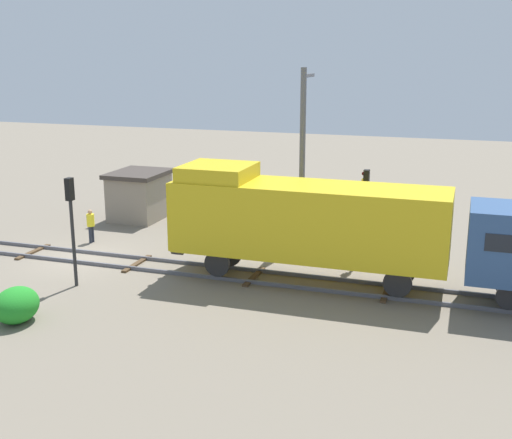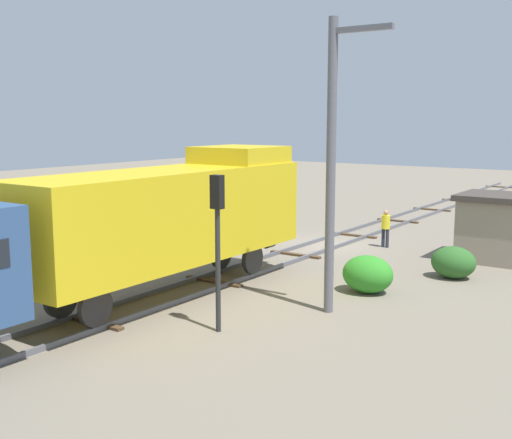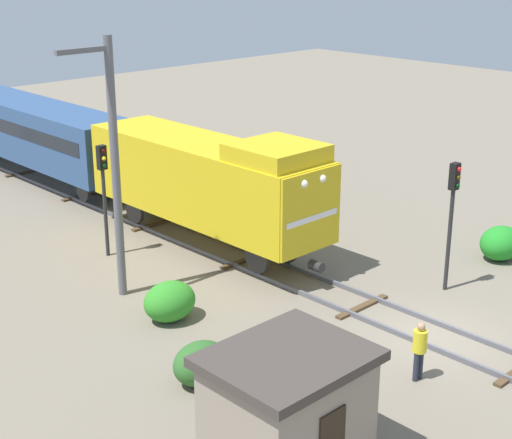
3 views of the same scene
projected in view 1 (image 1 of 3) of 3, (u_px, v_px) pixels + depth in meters
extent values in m
plane|color=#756B5B|center=(84.00, 258.00, 29.68)|extent=(100.10, 100.10, 0.00)
cube|color=#595960|center=(92.00, 252.00, 30.32)|extent=(0.10, 66.73, 0.16)
cube|color=#595960|center=(74.00, 261.00, 29.00)|extent=(0.10, 66.73, 0.16)
cube|color=#4C3823|center=(33.00, 252.00, 30.52)|extent=(2.40, 0.24, 0.09)
cube|color=#4C3823|center=(137.00, 264.00, 28.81)|extent=(2.40, 0.24, 0.09)
cube|color=#4C3823|center=(254.00, 277.00, 27.11)|extent=(2.40, 0.24, 0.09)
cube|color=#4C3823|center=(387.00, 292.00, 25.40)|extent=(2.40, 0.24, 0.09)
cube|color=gold|center=(309.00, 220.00, 25.73)|extent=(2.90, 11.00, 2.90)
cube|color=gold|center=(218.00, 172.00, 26.49)|extent=(2.75, 2.80, 0.60)
cube|color=gold|center=(183.00, 210.00, 27.43)|extent=(2.84, 0.10, 2.84)
cube|color=white|center=(182.00, 214.00, 27.49)|extent=(2.46, 0.06, 0.20)
sphere|color=white|center=(185.00, 183.00, 27.58)|extent=(0.28, 0.28, 0.28)
sphere|color=white|center=(176.00, 187.00, 26.76)|extent=(0.28, 0.28, 0.28)
cylinder|color=#262628|center=(178.00, 251.00, 27.99)|extent=(0.36, 0.50, 0.36)
cylinder|color=#262628|center=(230.00, 254.00, 28.02)|extent=(0.18, 1.10, 1.10)
cylinder|color=#262628|center=(217.00, 264.00, 26.70)|extent=(0.18, 1.10, 1.10)
cylinder|color=#262628|center=(402.00, 271.00, 25.75)|extent=(0.18, 1.10, 1.10)
cylinder|color=#262628|center=(398.00, 283.00, 24.43)|extent=(0.18, 1.10, 1.10)
cylinder|color=#262628|center=(508.00, 284.00, 24.55)|extent=(0.16, 0.96, 0.96)
cylinder|color=#262628|center=(509.00, 297.00, 23.22)|extent=(0.16, 0.96, 0.96)
cylinder|color=#262628|center=(73.00, 233.00, 25.64)|extent=(0.14, 0.14, 4.48)
cube|color=black|center=(69.00, 189.00, 25.19)|extent=(0.32, 0.24, 0.90)
sphere|color=red|center=(66.00, 182.00, 25.17)|extent=(0.16, 0.16, 0.16)
sphere|color=#3C3306|center=(66.00, 189.00, 25.24)|extent=(0.16, 0.16, 0.16)
sphere|color=black|center=(67.00, 196.00, 25.31)|extent=(0.16, 0.16, 0.16)
cylinder|color=#262628|center=(365.00, 217.00, 28.46)|extent=(0.14, 0.14, 4.29)
cube|color=black|center=(366.00, 180.00, 28.04)|extent=(0.32, 0.24, 0.90)
sphere|color=#390606|center=(363.00, 174.00, 28.01)|extent=(0.16, 0.16, 0.16)
sphere|color=yellow|center=(363.00, 180.00, 28.08)|extent=(0.16, 0.16, 0.16)
sphere|color=black|center=(363.00, 186.00, 28.15)|extent=(0.16, 0.16, 0.16)
cylinder|color=#262B38|center=(93.00, 234.00, 32.20)|extent=(0.15, 0.15, 0.85)
cylinder|color=#262B38|center=(90.00, 235.00, 32.01)|extent=(0.15, 0.15, 0.85)
cylinder|color=yellow|center=(91.00, 220.00, 31.92)|extent=(0.38, 0.38, 0.62)
sphere|color=tan|center=(90.00, 212.00, 31.82)|extent=(0.23, 0.23, 0.23)
cylinder|color=#595960|center=(302.00, 160.00, 30.41)|extent=(0.28, 0.28, 8.60)
cube|color=#595960|center=(308.00, 75.00, 30.26)|extent=(1.80, 0.16, 0.16)
cube|color=gray|center=(140.00, 197.00, 36.59)|extent=(3.20, 2.60, 2.50)
cube|color=#3F3833|center=(138.00, 174.00, 36.25)|extent=(3.50, 2.90, 0.24)
cube|color=#2D2319|center=(119.00, 201.00, 37.07)|extent=(0.80, 0.06, 1.90)
ellipsoid|color=#2C5F26|center=(198.00, 217.00, 34.87)|extent=(1.62, 1.32, 1.17)
ellipsoid|color=#2F8726|center=(250.00, 230.00, 32.18)|extent=(1.73, 1.42, 1.26)
ellipsoid|color=#218A26|center=(16.00, 305.00, 22.47)|extent=(1.76, 1.44, 1.28)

